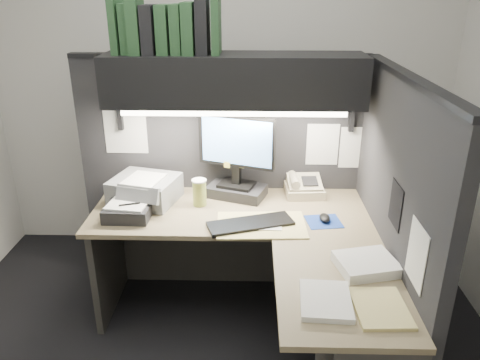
# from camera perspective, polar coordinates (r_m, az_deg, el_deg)

# --- Properties ---
(wall_back) EXTENTS (3.50, 0.04, 2.70)m
(wall_back) POSITION_cam_1_polar(r_m,az_deg,el_deg) (3.62, -2.26, 11.95)
(wall_back) COLOR silver
(wall_back) RESTS_ON floor
(partition_back) EXTENTS (1.90, 0.06, 1.60)m
(partition_back) POSITION_cam_1_polar(r_m,az_deg,el_deg) (3.23, -2.21, 0.41)
(partition_back) COLOR black
(partition_back) RESTS_ON floor
(partition_right) EXTENTS (0.06, 1.50, 1.60)m
(partition_right) POSITION_cam_1_polar(r_m,az_deg,el_deg) (2.65, 17.80, -5.94)
(partition_right) COLOR black
(partition_right) RESTS_ON floor
(desk) EXTENTS (1.70, 1.53, 0.73)m
(desk) POSITION_cam_1_polar(r_m,az_deg,el_deg) (2.59, 5.65, -14.95)
(desk) COLOR #827253
(desk) RESTS_ON floor
(overhead_shelf) EXTENTS (1.55, 0.34, 0.30)m
(overhead_shelf) POSITION_cam_1_polar(r_m,az_deg,el_deg) (2.85, -0.70, 12.13)
(overhead_shelf) COLOR black
(overhead_shelf) RESTS_ON partition_back
(task_light_tube) EXTENTS (1.32, 0.04, 0.04)m
(task_light_tube) POSITION_cam_1_polar(r_m,az_deg,el_deg) (2.75, -0.80, 8.12)
(task_light_tube) COLOR white
(task_light_tube) RESTS_ON overhead_shelf
(monitor) EXTENTS (0.49, 0.33, 0.55)m
(monitor) POSITION_cam_1_polar(r_m,az_deg,el_deg) (3.01, -0.42, 1.81)
(monitor) COLOR black
(monitor) RESTS_ON desk
(keyboard) EXTENTS (0.52, 0.31, 0.02)m
(keyboard) POSITION_cam_1_polar(r_m,az_deg,el_deg) (2.72, 1.28, -5.38)
(keyboard) COLOR black
(keyboard) RESTS_ON desk
(mousepad) EXTENTS (0.22, 0.21, 0.00)m
(mousepad) POSITION_cam_1_polar(r_m,az_deg,el_deg) (2.81, 10.16, -5.01)
(mousepad) COLOR navy
(mousepad) RESTS_ON desk
(mouse) EXTENTS (0.07, 0.10, 0.04)m
(mouse) POSITION_cam_1_polar(r_m,az_deg,el_deg) (2.81, 10.28, -4.56)
(mouse) COLOR black
(mouse) RESTS_ON mousepad
(telephone) EXTENTS (0.26, 0.27, 0.10)m
(telephone) POSITION_cam_1_polar(r_m,az_deg,el_deg) (3.14, 7.80, -0.84)
(telephone) COLOR beige
(telephone) RESTS_ON desk
(coffee_cup) EXTENTS (0.10, 0.10, 0.16)m
(coffee_cup) POSITION_cam_1_polar(r_m,az_deg,el_deg) (2.95, -4.96, -1.60)
(coffee_cup) COLOR #AB9D44
(coffee_cup) RESTS_ON desk
(printer) EXTENTS (0.47, 0.42, 0.16)m
(printer) POSITION_cam_1_polar(r_m,az_deg,el_deg) (3.06, -11.48, -1.12)
(printer) COLOR gray
(printer) RESTS_ON desk
(notebook_stack) EXTENTS (0.27, 0.23, 0.08)m
(notebook_stack) POSITION_cam_1_polar(r_m,az_deg,el_deg) (2.88, -13.48, -3.76)
(notebook_stack) COLOR black
(notebook_stack) RESTS_ON desk
(open_folder) EXTENTS (0.52, 0.35, 0.01)m
(open_folder) POSITION_cam_1_polar(r_m,az_deg,el_deg) (2.73, 2.61, -5.49)
(open_folder) COLOR #CEC074
(open_folder) RESTS_ON desk
(paper_stack_a) EXTENTS (0.32, 0.29, 0.05)m
(paper_stack_a) POSITION_cam_1_polar(r_m,az_deg,el_deg) (2.41, 15.15, -9.87)
(paper_stack_a) COLOR white
(paper_stack_a) RESTS_ON desk
(paper_stack_b) EXTENTS (0.24, 0.29, 0.03)m
(paper_stack_b) POSITION_cam_1_polar(r_m,az_deg,el_deg) (2.14, 10.40, -14.26)
(paper_stack_b) COLOR white
(paper_stack_b) RESTS_ON desk
(manila_stack) EXTENTS (0.23, 0.29, 0.02)m
(manila_stack) POSITION_cam_1_polar(r_m,az_deg,el_deg) (2.17, 16.76, -14.70)
(manila_stack) COLOR #CEC074
(manila_stack) RESTS_ON desk
(binder_row) EXTENTS (0.62, 0.25, 0.31)m
(binder_row) POSITION_cam_1_polar(r_m,az_deg,el_deg) (2.85, -9.08, 17.83)
(binder_row) COLOR #214325
(binder_row) RESTS_ON overhead_shelf
(pinned_papers) EXTENTS (1.76, 1.31, 0.51)m
(pinned_papers) POSITION_cam_1_polar(r_m,az_deg,el_deg) (2.79, 5.30, 2.30)
(pinned_papers) COLOR white
(pinned_papers) RESTS_ON partition_back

